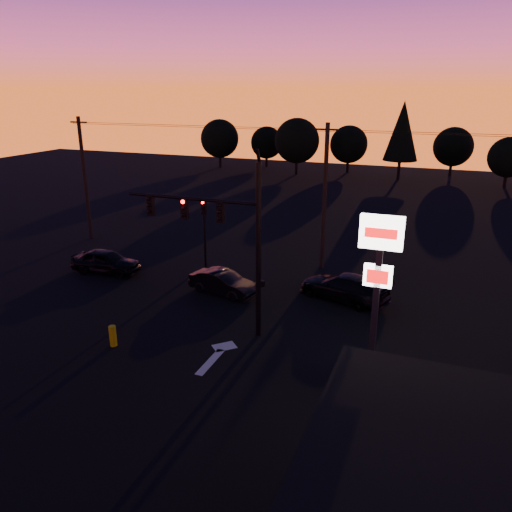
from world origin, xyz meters
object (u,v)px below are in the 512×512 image
(car_left, at_px, (106,261))
(traffic_signal_mast, at_px, (225,229))
(secondary_signal, at_px, (204,224))
(pylon_sign, at_px, (379,267))
(car_mid, at_px, (223,282))
(car_right, at_px, (344,287))
(suv_parked, at_px, (494,508))
(bollard, at_px, (113,336))

(car_left, bearing_deg, traffic_signal_mast, -117.15)
(secondary_signal, height_order, car_left, secondary_signal)
(traffic_signal_mast, relative_size, pylon_sign, 1.26)
(secondary_signal, xyz_separation_m, car_left, (-5.26, -3.19, -2.13))
(car_mid, xyz_separation_m, car_right, (6.45, 1.60, 0.08))
(secondary_signal, distance_m, car_mid, 5.11)
(traffic_signal_mast, distance_m, car_left, 11.81)
(car_left, xyz_separation_m, suv_parked, (21.28, -12.17, -0.05))
(traffic_signal_mast, bearing_deg, suv_parked, -35.27)
(car_left, bearing_deg, car_mid, -96.97)
(secondary_signal, xyz_separation_m, bollard, (0.85, -10.78, -2.38))
(traffic_signal_mast, distance_m, car_right, 8.23)
(traffic_signal_mast, distance_m, car_mid, 6.14)
(traffic_signal_mast, relative_size, car_left, 2.00)
(secondary_signal, xyz_separation_m, car_right, (9.35, -1.99, -2.14))
(bollard, relative_size, suv_parked, 0.19)
(pylon_sign, bearing_deg, secondary_signal, 140.23)
(car_mid, relative_size, suv_parked, 0.80)
(pylon_sign, distance_m, bollard, 12.03)
(traffic_signal_mast, height_order, secondary_signal, traffic_signal_mast)
(secondary_signal, bearing_deg, car_mid, -51.06)
(car_left, relative_size, suv_parked, 0.87)
(traffic_signal_mast, height_order, pylon_sign, traffic_signal_mast)
(bollard, xyz_separation_m, car_left, (-6.11, 7.59, 0.26))
(car_mid, bearing_deg, bollard, 176.23)
(traffic_signal_mast, distance_m, suv_parked, 14.27)
(car_right, bearing_deg, car_mid, -58.09)
(bollard, relative_size, car_right, 0.19)
(secondary_signal, bearing_deg, car_left, -148.79)
(secondary_signal, height_order, suv_parked, secondary_signal)
(bollard, bearing_deg, suv_parked, -16.78)
(bollard, distance_m, suv_parked, 15.85)
(car_right, height_order, suv_parked, car_right)
(pylon_sign, xyz_separation_m, car_right, (-2.65, 8.00, -4.19))
(pylon_sign, relative_size, suv_parked, 1.38)
(traffic_signal_mast, distance_m, secondary_signal, 9.19)
(pylon_sign, height_order, suv_parked, pylon_sign)
(traffic_signal_mast, relative_size, car_right, 1.72)
(traffic_signal_mast, height_order, bollard, traffic_signal_mast)
(bollard, distance_m, car_right, 12.23)
(secondary_signal, xyz_separation_m, car_mid, (2.90, -3.58, -2.21))
(car_mid, bearing_deg, car_right, -63.97)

